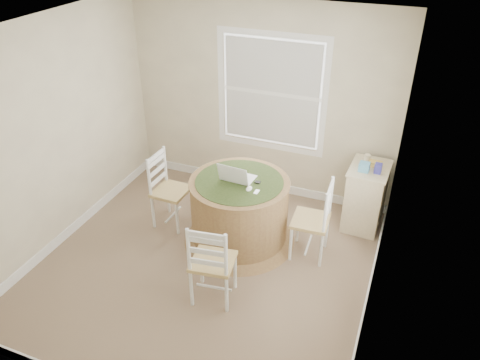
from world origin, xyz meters
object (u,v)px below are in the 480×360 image
at_px(chair_left, 171,191).
at_px(chair_near, 213,261).
at_px(chair_right, 311,220).
at_px(laptop, 237,177).
at_px(corner_chest, 365,196).
at_px(round_table, 239,209).

distance_m(chair_left, chair_near, 1.42).
xyz_separation_m(chair_near, chair_right, (0.74, 1.03, 0.00)).
bearing_deg(laptop, chair_right, -174.39).
bearing_deg(corner_chest, chair_near, -121.15).
bearing_deg(chair_near, chair_right, -133.58).
height_order(chair_left, corner_chest, chair_left).
relative_size(chair_left, chair_right, 1.00).
distance_m(round_table, chair_right, 0.84).
distance_m(round_table, corner_chest, 1.59).
distance_m(round_table, chair_left, 0.92).
height_order(chair_near, corner_chest, chair_near).
xyz_separation_m(chair_left, laptop, (0.88, 0.01, 0.39)).
relative_size(round_table, chair_right, 1.40).
bearing_deg(chair_left, chair_right, -87.00).
xyz_separation_m(chair_right, laptop, (-0.88, -0.03, 0.39)).
bearing_deg(laptop, chair_near, 101.71).
distance_m(laptop, corner_chest, 1.67).
height_order(chair_right, laptop, laptop).
bearing_deg(laptop, chair_left, 4.35).
bearing_deg(round_table, chair_left, -179.45).
bearing_deg(chair_near, laptop, -90.13).
relative_size(round_table, laptop, 3.50).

